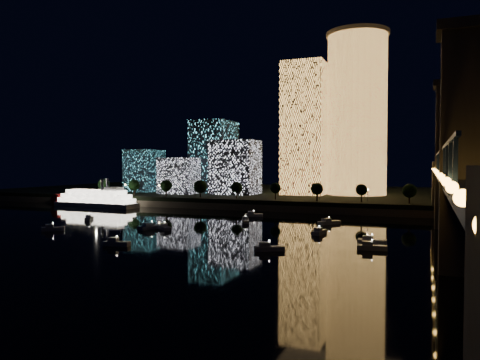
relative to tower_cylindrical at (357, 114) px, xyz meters
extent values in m
plane|color=black|center=(-20.58, -139.02, -49.52)|extent=(520.00, 520.00, 0.00)
cube|color=black|center=(-20.58, 20.98, -47.02)|extent=(420.00, 160.00, 5.00)
cube|color=#6B5E4C|center=(-20.58, -57.02, -48.02)|extent=(420.00, 6.00, 3.00)
cylinder|color=#E8A14A|center=(0.00, 0.00, -1.13)|extent=(32.00, 32.00, 86.79)
cylinder|color=#6B5E4C|center=(0.00, 0.00, 43.27)|extent=(34.00, 34.00, 2.00)
cube|color=#E8A14A|center=(-27.15, -8.22, -8.11)|extent=(22.89, 22.89, 72.82)
cube|color=silver|center=(-64.30, -19.52, -29.39)|extent=(24.59, 20.81, 30.27)
cube|color=#57DBED|center=(-83.74, -6.44, -23.08)|extent=(21.44, 27.87, 42.88)
cube|color=silver|center=(-95.99, -26.38, -34.24)|extent=(20.56, 18.69, 20.56)
cube|color=#57DBED|center=(-126.37, -17.20, -31.65)|extent=(18.39, 20.23, 25.74)
cube|color=navy|center=(44.42, -139.02, -31.52)|extent=(10.00, 260.00, 2.00)
cube|color=#6B5E4C|center=(44.42, -89.02, -25.52)|extent=(11.00, 9.00, 48.00)
cube|color=#6B5E4C|center=(44.42, -159.02, -25.52)|extent=(11.00, 9.00, 48.00)
cube|color=#6B5E4C|center=(44.42, -89.02, -0.52)|extent=(13.00, 11.00, 2.00)
cube|color=#6B5E4C|center=(44.42, -159.02, -0.52)|extent=(13.00, 11.00, 2.00)
cube|color=navy|center=(39.42, -139.02, -24.52)|extent=(0.50, 150.00, 0.50)
cube|color=#6B5E4C|center=(44.42, -39.02, -38.02)|extent=(12.00, 40.00, 23.00)
cube|color=navy|center=(39.42, -199.02, -28.02)|extent=(0.50, 0.50, 7.00)
cube|color=navy|center=(39.42, -175.02, -28.02)|extent=(0.50, 0.50, 7.00)
cube|color=navy|center=(39.42, -151.02, -28.02)|extent=(0.50, 0.50, 7.00)
cube|color=navy|center=(39.42, -127.02, -28.02)|extent=(0.50, 0.50, 7.00)
cube|color=navy|center=(39.42, -103.02, -28.02)|extent=(0.50, 0.50, 7.00)
cube|color=navy|center=(39.42, -79.02, -28.02)|extent=(0.50, 0.50, 7.00)
sphere|color=#FFA838|center=(38.92, -229.02, -29.72)|extent=(1.20, 1.20, 1.20)
sphere|color=#FFA838|center=(38.92, -184.02, -29.72)|extent=(1.20, 1.20, 1.20)
sphere|color=#FFA838|center=(38.92, -139.02, -29.72)|extent=(1.20, 1.20, 1.20)
sphere|color=#FFA838|center=(38.92, -94.02, -29.72)|extent=(1.20, 1.20, 1.20)
sphere|color=#FFA838|center=(38.92, -49.02, -29.72)|extent=(1.20, 1.20, 1.20)
cube|color=silver|center=(-120.56, -70.05, -48.36)|extent=(47.10, 12.81, 2.33)
cube|color=white|center=(-120.56, -70.05, -46.12)|extent=(43.17, 11.66, 2.14)
cube|color=white|center=(-120.56, -70.05, -43.98)|extent=(39.24, 10.51, 2.14)
cube|color=white|center=(-120.56, -70.05, -41.84)|extent=(33.37, 9.28, 2.14)
cube|color=silver|center=(-108.91, -70.58, -40.00)|extent=(8.03, 6.18, 1.75)
cylinder|color=black|center=(-114.82, -72.26, -37.86)|extent=(1.36, 1.36, 5.83)
cylinder|color=black|center=(-114.64, -68.37, -37.86)|extent=(1.36, 1.36, 5.83)
cylinder|color=maroon|center=(-143.86, -68.99, -46.61)|extent=(7.20, 9.05, 6.80)
cube|color=silver|center=(-49.88, -128.39, -48.92)|extent=(6.45, 9.92, 1.20)
cube|color=silver|center=(-50.43, -129.70, -47.82)|extent=(3.55, 4.01, 1.00)
sphere|color=white|center=(-49.88, -128.39, -46.92)|extent=(0.36, 0.36, 0.36)
cube|color=silver|center=(-26.36, -101.34, -48.92)|extent=(5.38, 8.34, 1.20)
cube|color=silver|center=(-26.81, -100.24, -47.82)|extent=(2.97, 3.36, 1.00)
sphere|color=white|center=(-26.36, -101.34, -46.92)|extent=(0.36, 0.36, 0.36)
cube|color=silver|center=(5.33, -118.83, -48.92)|extent=(3.36, 8.13, 1.20)
cube|color=silver|center=(5.21, -120.01, -47.82)|extent=(2.34, 2.97, 1.00)
sphere|color=white|center=(5.33, -118.83, -46.92)|extent=(0.36, 0.36, 0.36)
cube|color=silver|center=(-0.36, -151.46, -48.92)|extent=(7.94, 5.70, 1.20)
cube|color=silver|center=(-1.38, -151.99, -47.82)|extent=(3.30, 3.00, 1.00)
sphere|color=white|center=(-0.36, -151.46, -46.92)|extent=(0.36, 0.36, 0.36)
cube|color=silver|center=(22.67, -131.00, -48.92)|extent=(7.78, 2.57, 1.20)
cube|color=silver|center=(21.51, -131.02, -47.82)|extent=(2.74, 2.05, 1.00)
sphere|color=white|center=(22.67, -131.00, -46.92)|extent=(0.36, 0.36, 0.36)
cube|color=silver|center=(-30.49, -81.16, -48.92)|extent=(7.88, 4.53, 1.20)
cube|color=silver|center=(-31.56, -81.50, -47.82)|extent=(3.09, 2.65, 1.00)
sphere|color=white|center=(-30.49, -81.16, -46.92)|extent=(0.36, 0.36, 0.36)
cube|color=silver|center=(3.47, -93.58, -48.92)|extent=(7.63, 8.47, 1.20)
cube|color=silver|center=(2.65, -94.59, -47.82)|extent=(3.67, 3.78, 1.00)
sphere|color=white|center=(3.47, -93.58, -46.92)|extent=(0.36, 0.36, 0.36)
cube|color=silver|center=(-77.59, -144.36, -48.92)|extent=(6.93, 6.29, 1.20)
cube|color=silver|center=(-78.42, -145.04, -47.82)|extent=(3.10, 3.01, 1.00)
sphere|color=white|center=(-77.59, -144.36, -46.92)|extent=(0.36, 0.36, 0.36)
cube|color=silver|center=(-44.76, -128.58, -48.92)|extent=(7.18, 6.86, 1.20)
cube|color=silver|center=(-45.60, -127.82, -47.82)|extent=(3.27, 3.22, 1.00)
sphere|color=white|center=(-44.76, -128.58, -46.92)|extent=(0.36, 0.36, 0.36)
cube|color=silver|center=(-40.67, -159.84, -48.92)|extent=(7.39, 3.35, 1.20)
cube|color=silver|center=(-41.72, -160.00, -47.82)|extent=(2.75, 2.21, 1.00)
sphere|color=white|center=(-40.67, -159.84, -46.92)|extent=(0.36, 0.36, 0.36)
cube|color=silver|center=(-86.48, -116.13, -48.92)|extent=(4.71, 6.69, 1.20)
cube|color=silver|center=(-86.05, -117.00, -47.82)|extent=(2.50, 2.76, 1.00)
sphere|color=white|center=(-86.48, -116.13, -46.92)|extent=(0.36, 0.36, 0.36)
cube|color=silver|center=(23.67, -140.39, -48.92)|extent=(7.77, 3.32, 1.20)
cube|color=silver|center=(22.55, -140.53, -47.82)|extent=(2.86, 2.27, 1.00)
sphere|color=white|center=(23.67, -140.39, -46.92)|extent=(0.36, 0.36, 0.36)
cylinder|color=black|center=(-130.58, -51.02, -42.52)|extent=(0.70, 0.70, 4.00)
sphere|color=black|center=(-130.58, -51.02, -39.02)|extent=(6.64, 6.64, 6.64)
cylinder|color=black|center=(-110.58, -51.02, -42.52)|extent=(0.70, 0.70, 4.00)
sphere|color=black|center=(-110.58, -51.02, -39.02)|extent=(6.17, 6.17, 6.17)
cylinder|color=black|center=(-90.58, -51.02, -42.52)|extent=(0.70, 0.70, 4.00)
sphere|color=black|center=(-90.58, -51.02, -39.02)|extent=(6.15, 6.15, 6.15)
cylinder|color=black|center=(-70.58, -51.02, -42.52)|extent=(0.70, 0.70, 4.00)
sphere|color=black|center=(-70.58, -51.02, -39.02)|extent=(6.76, 6.76, 6.76)
cylinder|color=black|center=(-50.58, -51.02, -42.52)|extent=(0.70, 0.70, 4.00)
sphere|color=black|center=(-50.58, -51.02, -39.02)|extent=(5.49, 5.49, 5.49)
cylinder|color=black|center=(-30.58, -51.02, -42.52)|extent=(0.70, 0.70, 4.00)
sphere|color=black|center=(-30.58, -51.02, -39.02)|extent=(5.14, 5.14, 5.14)
cylinder|color=black|center=(-10.58, -51.02, -42.52)|extent=(0.70, 0.70, 4.00)
sphere|color=black|center=(-10.58, -51.02, -39.02)|extent=(5.63, 5.63, 5.63)
cylinder|color=black|center=(9.42, -51.02, -42.52)|extent=(0.70, 0.70, 4.00)
sphere|color=black|center=(9.42, -51.02, -39.02)|extent=(5.20, 5.20, 5.20)
cylinder|color=black|center=(29.42, -51.02, -42.52)|extent=(0.70, 0.70, 4.00)
sphere|color=black|center=(29.42, -51.02, -39.02)|extent=(5.99, 5.99, 5.99)
cylinder|color=black|center=(-120.58, -45.02, -42.02)|extent=(0.24, 0.24, 5.00)
sphere|color=#FFCC7F|center=(-120.58, -45.02, -39.22)|extent=(0.70, 0.70, 0.70)
cylinder|color=black|center=(-98.58, -45.02, -42.02)|extent=(0.24, 0.24, 5.00)
sphere|color=#FFCC7F|center=(-98.58, -45.02, -39.22)|extent=(0.70, 0.70, 0.70)
cylinder|color=black|center=(-76.58, -45.02, -42.02)|extent=(0.24, 0.24, 5.00)
sphere|color=#FFCC7F|center=(-76.58, -45.02, -39.22)|extent=(0.70, 0.70, 0.70)
cylinder|color=black|center=(-54.58, -45.02, -42.02)|extent=(0.24, 0.24, 5.00)
sphere|color=#FFCC7F|center=(-54.58, -45.02, -39.22)|extent=(0.70, 0.70, 0.70)
cylinder|color=black|center=(-32.58, -45.02, -42.02)|extent=(0.24, 0.24, 5.00)
sphere|color=#FFCC7F|center=(-32.58, -45.02, -39.22)|extent=(0.70, 0.70, 0.70)
cylinder|color=black|center=(-10.58, -45.02, -42.02)|extent=(0.24, 0.24, 5.00)
sphere|color=#FFCC7F|center=(-10.58, -45.02, -39.22)|extent=(0.70, 0.70, 0.70)
cylinder|color=black|center=(11.42, -45.02, -42.02)|extent=(0.24, 0.24, 5.00)
sphere|color=#FFCC7F|center=(11.42, -45.02, -39.22)|extent=(0.70, 0.70, 0.70)
camera|label=1|loc=(36.78, -263.27, -27.44)|focal=35.00mm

